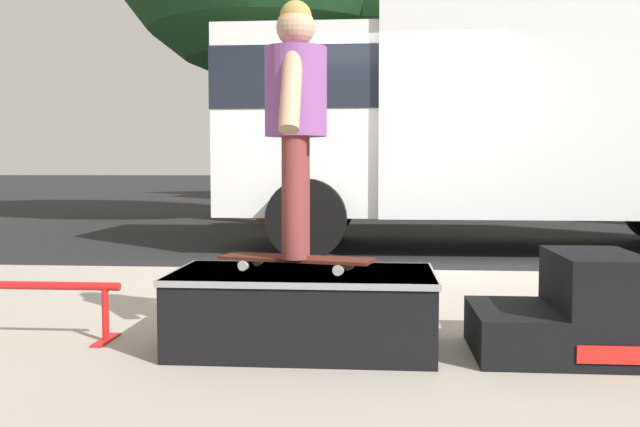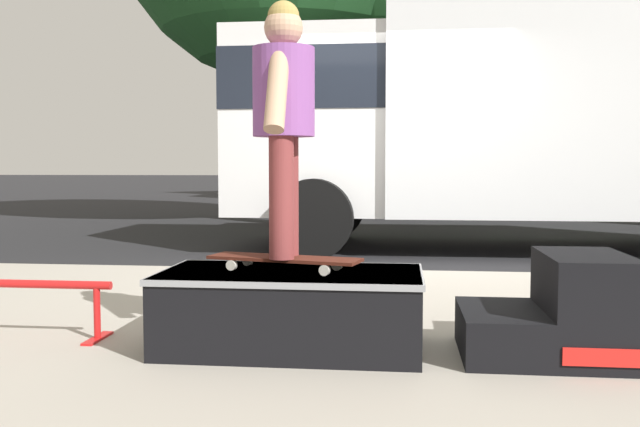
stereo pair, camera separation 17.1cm
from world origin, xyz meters
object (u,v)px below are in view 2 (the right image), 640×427
skate_box (291,307)px  skater_kid (284,108)px  kicker_ramp (558,314)px  box_truck (512,112)px  skateboard (284,259)px

skate_box → skater_kid: (-0.04, 0.02, 1.00)m
kicker_ramp → skater_kid: 1.67m
skate_box → box_truck: size_ratio=0.19×
kicker_ramp → skater_kid: size_ratio=0.61×
skate_box → kicker_ramp: size_ratio=1.67×
skateboard → skater_kid: (0.00, -0.00, 0.76)m
kicker_ramp → skater_kid: (-1.34, 0.02, 1.00)m
skate_box → skateboard: skateboard is taller
kicker_ramp → box_truck: box_truck is taller
skateboard → box_truck: size_ratio=0.12×
skateboard → box_truck: bearing=70.4°
skate_box → skater_kid: 1.00m
skate_box → skateboard: size_ratio=1.62×
skate_box → box_truck: box_truck is taller
skate_box → kicker_ramp: (1.30, -0.00, -0.00)m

